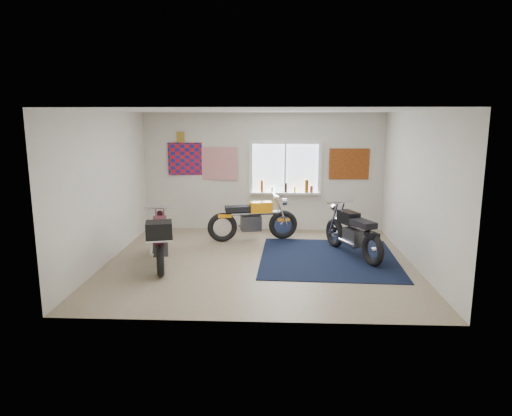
{
  "coord_description": "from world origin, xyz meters",
  "views": [
    {
      "loc": [
        0.3,
        -7.96,
        2.57
      ],
      "look_at": [
        -0.08,
        0.4,
        0.92
      ],
      "focal_mm": 32.0,
      "sensor_mm": 36.0,
      "label": 1
    }
  ],
  "objects_px": {
    "yellow_triumph": "(253,220)",
    "maroon_tourer": "(160,240)",
    "black_chrome_bike": "(353,234)",
    "navy_rug": "(328,258)"
  },
  "relations": [
    {
      "from": "navy_rug",
      "to": "black_chrome_bike",
      "type": "height_order",
      "value": "black_chrome_bike"
    },
    {
      "from": "maroon_tourer",
      "to": "black_chrome_bike",
      "type": "bearing_deg",
      "value": -90.31
    },
    {
      "from": "maroon_tourer",
      "to": "yellow_triumph",
      "type": "bearing_deg",
      "value": -52.76
    },
    {
      "from": "yellow_triumph",
      "to": "navy_rug",
      "type": "bearing_deg",
      "value": -53.18
    },
    {
      "from": "yellow_triumph",
      "to": "maroon_tourer",
      "type": "distance_m",
      "value": 2.41
    },
    {
      "from": "navy_rug",
      "to": "yellow_triumph",
      "type": "bearing_deg",
      "value": 140.07
    },
    {
      "from": "yellow_triumph",
      "to": "black_chrome_bike",
      "type": "xyz_separation_m",
      "value": [
        1.95,
        -1.04,
        -0.0
      ]
    },
    {
      "from": "black_chrome_bike",
      "to": "yellow_triumph",
      "type": "bearing_deg",
      "value": 38.44
    },
    {
      "from": "black_chrome_bike",
      "to": "maroon_tourer",
      "type": "distance_m",
      "value": 3.56
    },
    {
      "from": "navy_rug",
      "to": "maroon_tourer",
      "type": "relative_size",
      "value": 1.39
    }
  ]
}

